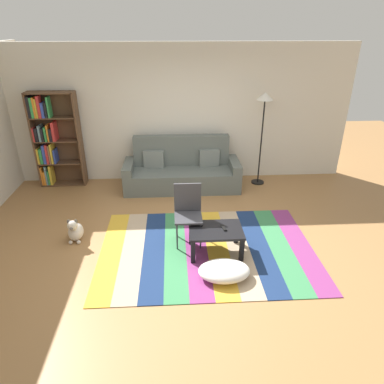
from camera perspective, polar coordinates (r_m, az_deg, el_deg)
The scene contains 11 objects.
ground_plane at distance 5.27m, azimuth -0.60°, elevation -8.35°, with size 14.00×14.00×0.00m, color #9E7042.
back_wall at distance 7.09m, azimuth -1.69°, elevation 12.71°, with size 6.80×0.10×2.70m, color silver.
rug at distance 5.13m, azimuth 2.48°, elevation -9.40°, with size 3.10×2.19×0.01m.
couch at distance 6.90m, azimuth -1.68°, elevation 3.48°, with size 2.26×0.80×1.00m.
bookshelf at distance 7.35m, azimuth -22.24°, elevation 8.09°, with size 0.90×0.28×1.86m.
coffee_table at distance 4.90m, azimuth 3.95°, elevation -6.81°, with size 0.75×0.53×0.38m.
pouf at distance 4.58m, azimuth 5.33°, elevation -12.86°, with size 0.67×0.47×0.19m, color white.
dog at distance 5.53m, azimuth -18.74°, elevation -6.11°, with size 0.22×0.35×0.40m.
standing_lamp at distance 6.86m, azimuth 11.85°, elevation 13.33°, with size 0.32×0.32×1.84m.
tv_remote at distance 4.88m, azimuth 5.26°, elevation -5.93°, with size 0.04×0.15×0.02m, color black.
folding_chair at distance 5.06m, azimuth -0.68°, elevation -2.79°, with size 0.40×0.40×0.90m.
Camera 1 is at (-0.20, -4.35, 2.96)m, focal length 32.25 mm.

